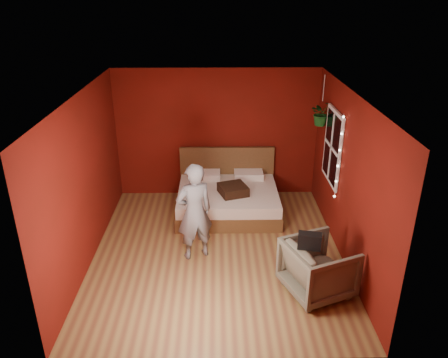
% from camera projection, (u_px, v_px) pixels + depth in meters
% --- Properties ---
extents(floor, '(4.50, 4.50, 0.00)m').
position_uv_depth(floor, '(217.00, 252.00, 7.17)').
color(floor, olive).
rests_on(floor, ground).
extents(room_walls, '(4.04, 4.54, 2.62)m').
position_uv_depth(room_walls, '(217.00, 157.00, 6.48)').
color(room_walls, '#68100B').
rests_on(room_walls, ground).
extents(window, '(0.05, 0.97, 1.27)m').
position_uv_depth(window, '(332.00, 147.00, 7.41)').
color(window, white).
rests_on(window, room_walls).
extents(fairy_lights, '(0.04, 0.04, 1.45)m').
position_uv_depth(fairy_lights, '(339.00, 158.00, 6.93)').
color(fairy_lights, silver).
rests_on(fairy_lights, room_walls).
extents(bed, '(1.90, 1.62, 1.05)m').
position_uv_depth(bed, '(228.00, 197.00, 8.41)').
color(bed, brown).
rests_on(bed, ground).
extents(person, '(0.69, 0.58, 1.60)m').
position_uv_depth(person, '(194.00, 212.00, 6.75)').
color(person, slate).
rests_on(person, ground).
extents(armchair, '(1.12, 1.11, 0.79)m').
position_uv_depth(armchair, '(318.00, 268.00, 6.10)').
color(armchair, '#676451').
rests_on(armchair, ground).
extents(handbag, '(0.33, 0.21, 0.22)m').
position_uv_depth(handbag, '(309.00, 241.00, 5.80)').
color(handbag, black).
rests_on(handbag, armchair).
extents(throw_pillow, '(0.60, 0.60, 0.17)m').
position_uv_depth(throw_pillow, '(233.00, 190.00, 8.05)').
color(throw_pillow, black).
rests_on(throw_pillow, bed).
extents(hanging_plant, '(0.51, 0.48, 0.91)m').
position_uv_depth(hanging_plant, '(321.00, 113.00, 7.81)').
color(hanging_plant, silver).
rests_on(hanging_plant, room_walls).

